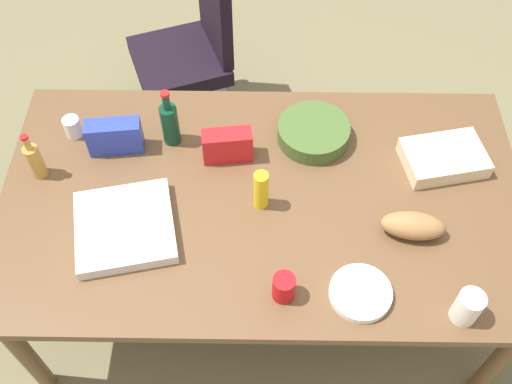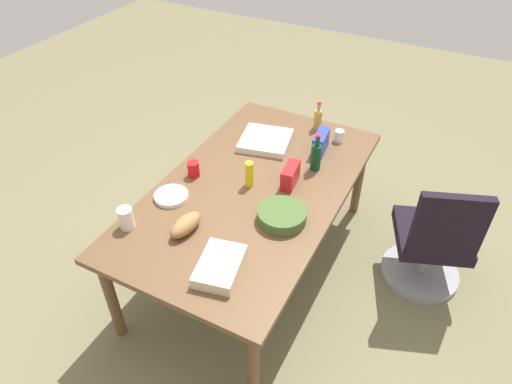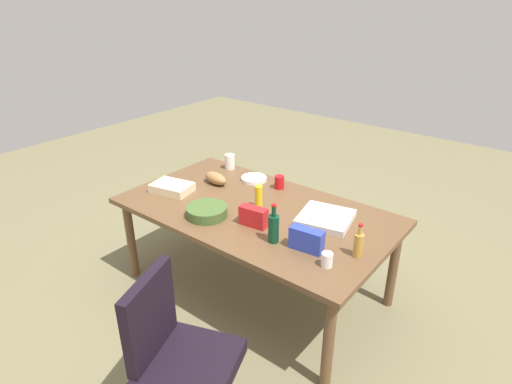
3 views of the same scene
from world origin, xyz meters
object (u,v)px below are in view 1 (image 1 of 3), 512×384
object	(u,v)px
chip_bag_blue	(115,136)
office_chair	(190,66)
bread_loaf	(413,226)
mustard_bottle	(261,190)
sheet_cake	(444,158)
red_solo_cup	(284,287)
conference_table	(263,207)
dressing_bottle	(35,160)
paper_plate_stack	(360,293)
salad_bowl	(313,132)
pizza_box	(125,227)
paper_cup	(73,127)
chip_bag_red	(227,145)
wine_bottle	(170,123)
mayo_jar	(468,307)

from	to	relation	value
chip_bag_blue	office_chair	bearing A→B (deg)	78.50
bread_loaf	mustard_bottle	world-z (taller)	mustard_bottle
sheet_cake	red_solo_cup	distance (m)	0.89
conference_table	bread_loaf	size ratio (longest dim) A/B	8.60
dressing_bottle	paper_plate_stack	size ratio (longest dim) A/B	1.04
salad_bowl	mustard_bottle	bearing A→B (deg)	-122.52
pizza_box	paper_cup	xyz separation A→B (m)	(-0.28, 0.48, 0.02)
dressing_bottle	chip_bag_blue	size ratio (longest dim) A/B	1.04
chip_bag_red	wine_bottle	xyz separation A→B (m)	(-0.24, 0.09, 0.04)
conference_table	paper_plate_stack	bearing A→B (deg)	-50.37
mustard_bottle	wine_bottle	world-z (taller)	wine_bottle
chip_bag_red	pizza_box	xyz separation A→B (m)	(-0.37, -0.37, -0.05)
pizza_box	mayo_jar	xyz separation A→B (m)	(1.20, -0.33, 0.04)
conference_table	salad_bowl	bearing A→B (deg)	55.95
office_chair	mustard_bottle	bearing A→B (deg)	-71.28
pizza_box	bread_loaf	bearing A→B (deg)	-11.91
pizza_box	office_chair	bearing A→B (deg)	73.55
paper_plate_stack	sheet_cake	bearing A→B (deg)	57.07
pizza_box	wine_bottle	xyz separation A→B (m)	(0.13, 0.45, 0.08)
chip_bag_red	red_solo_cup	size ratio (longest dim) A/B	1.82
conference_table	red_solo_cup	world-z (taller)	red_solo_cup
dressing_bottle	salad_bowl	bearing A→B (deg)	10.43
conference_table	bread_loaf	distance (m)	0.59
red_solo_cup	paper_plate_stack	world-z (taller)	red_solo_cup
bread_loaf	mayo_jar	size ratio (longest dim) A/B	1.75
conference_table	paper_cup	world-z (taller)	paper_cup
paper_cup	pizza_box	bearing A→B (deg)	-59.34
chip_bag_blue	conference_table	bearing A→B (deg)	-21.82
wine_bottle	mayo_jar	size ratio (longest dim) A/B	2.00
mayo_jar	red_solo_cup	bearing A→B (deg)	173.40
paper_cup	wine_bottle	bearing A→B (deg)	-3.69
paper_plate_stack	mayo_jar	bearing A→B (deg)	-12.02
sheet_cake	paper_cup	world-z (taller)	paper_cup
pizza_box	wine_bottle	distance (m)	0.48
pizza_box	paper_cup	distance (m)	0.56
wine_bottle	salad_bowl	xyz separation A→B (m)	(0.59, 0.02, -0.07)
chip_bag_red	wine_bottle	size ratio (longest dim) A/B	0.73
paper_cup	mustard_bottle	bearing A→B (deg)	-23.77
dressing_bottle	mayo_jar	distance (m)	1.69
paper_plate_stack	chip_bag_red	bearing A→B (deg)	128.22
conference_table	office_chair	xyz separation A→B (m)	(-0.41, 1.17, -0.32)
pizza_box	paper_plate_stack	world-z (taller)	pizza_box
chip_bag_red	mustard_bottle	distance (m)	0.27
conference_table	bread_loaf	xyz separation A→B (m)	(0.55, -0.16, 0.12)
conference_table	paper_cup	bearing A→B (deg)	158.27
chip_bag_red	chip_bag_blue	bearing A→B (deg)	175.44
mustard_bottle	sheet_cake	distance (m)	0.77
red_solo_cup	chip_bag_blue	bearing A→B (deg)	135.87
chip_bag_blue	mustard_bottle	bearing A→B (deg)	-24.51
sheet_cake	paper_plate_stack	size ratio (longest dim) A/B	1.45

